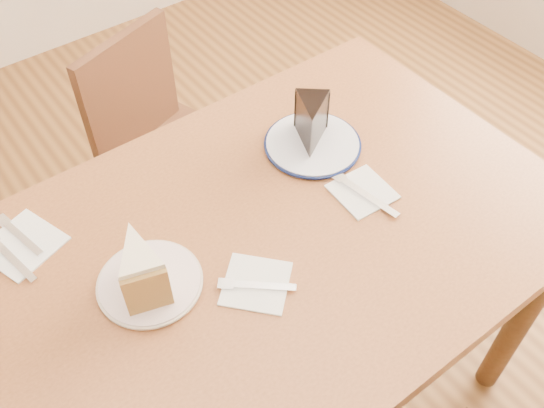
{
  "coord_description": "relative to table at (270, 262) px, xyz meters",
  "views": [
    {
      "loc": [
        -0.44,
        -0.6,
        1.68
      ],
      "look_at": [
        0.02,
        0.02,
        0.8
      ],
      "focal_mm": 40.0,
      "sensor_mm": 36.0,
      "label": 1
    }
  ],
  "objects": [
    {
      "name": "napkin_spare",
      "position": [
        -0.4,
        0.26,
        0.1
      ],
      "size": [
        0.16,
        0.16,
        0.0
      ],
      "primitive_type": "cube",
      "rotation": [
        0.0,
        0.0,
        0.32
      ],
      "color": "white",
      "rests_on": "table"
    },
    {
      "name": "carrot_cake",
      "position": [
        -0.25,
        0.04,
        0.16
      ],
      "size": [
        0.1,
        0.13,
        0.09
      ],
      "primitive_type": null,
      "rotation": [
        0.0,
        0.0,
        -0.29
      ],
      "color": "beige",
      "rests_on": "plate_cream"
    },
    {
      "name": "fork_spare",
      "position": [
        -0.4,
        0.28,
        0.1
      ],
      "size": [
        0.04,
        0.14,
        0.0
      ],
      "primitive_type": "cube",
      "rotation": [
        0.0,
        0.0,
        0.22
      ],
      "color": "silver",
      "rests_on": "napkin_spare"
    },
    {
      "name": "knife_navy",
      "position": [
        0.21,
        -0.04,
        0.1
      ],
      "size": [
        0.04,
        0.17,
        0.0
      ],
      "primitive_type": "cube",
      "rotation": [
        0.0,
        0.0,
        0.15
      ],
      "color": "silver",
      "rests_on": "napkin_navy"
    },
    {
      "name": "napkin_navy",
      "position": [
        0.22,
        -0.03,
        0.1
      ],
      "size": [
        0.12,
        0.12,
        0.0
      ],
      "primitive_type": "cube",
      "rotation": [
        0.0,
        0.0,
        -0.06
      ],
      "color": "white",
      "rests_on": "table"
    },
    {
      "name": "plate_cream",
      "position": [
        -0.25,
        0.03,
        0.1
      ],
      "size": [
        0.19,
        0.19,
        0.01
      ],
      "primitive_type": "cylinder",
      "color": "silver",
      "rests_on": "table"
    },
    {
      "name": "knife_spare",
      "position": [
        -0.43,
        0.24,
        0.1
      ],
      "size": [
        0.04,
        0.16,
        0.0
      ],
      "primitive_type": "cube",
      "rotation": [
        0.0,
        0.0,
        0.19
      ],
      "color": "silver",
      "rests_on": "napkin_spare"
    },
    {
      "name": "fork_cream",
      "position": [
        -0.09,
        -0.09,
        0.1
      ],
      "size": [
        0.12,
        0.1,
        0.0
      ],
      "primitive_type": "cube",
      "rotation": [
        0.0,
        0.0,
        0.86
      ],
      "color": "white",
      "rests_on": "napkin_cream"
    },
    {
      "name": "napkin_cream",
      "position": [
        -0.09,
        -0.08,
        0.1
      ],
      "size": [
        0.17,
        0.17,
        0.0
      ],
      "primitive_type": "cube",
      "rotation": [
        0.0,
        0.0,
        0.73
      ],
      "color": "white",
      "rests_on": "table"
    },
    {
      "name": "plate_navy",
      "position": [
        0.22,
        0.14,
        0.1
      ],
      "size": [
        0.21,
        0.21,
        0.01
      ],
      "primitive_type": "cylinder",
      "color": "white",
      "rests_on": "table"
    },
    {
      "name": "ground",
      "position": [
        0.0,
        0.0,
        -0.65
      ],
      "size": [
        4.0,
        4.0,
        0.0
      ],
      "primitive_type": "plane",
      "color": "#4C2D14",
      "rests_on": "ground"
    },
    {
      "name": "chair_far",
      "position": [
        0.09,
        0.61,
        -0.21
      ],
      "size": [
        0.49,
        0.49,
        0.79
      ],
      "rotation": [
        0.0,
        0.0,
        3.47
      ],
      "color": "#381D11",
      "rests_on": "ground"
    },
    {
      "name": "chocolate_cake",
      "position": [
        0.22,
        0.15,
        0.16
      ],
      "size": [
        0.12,
        0.13,
        0.09
      ],
      "primitive_type": null,
      "rotation": [
        0.0,
        0.0,
        2.44
      ],
      "color": "black",
      "rests_on": "plate_navy"
    },
    {
      "name": "table",
      "position": [
        0.0,
        0.0,
        0.0
      ],
      "size": [
        1.2,
        0.8,
        0.75
      ],
      "color": "#5C3119",
      "rests_on": "ground"
    }
  ]
}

